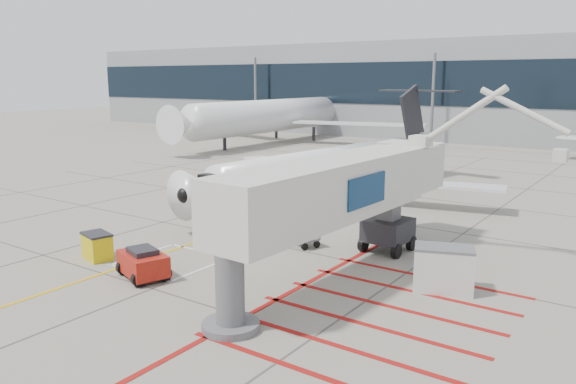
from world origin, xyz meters
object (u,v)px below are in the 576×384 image
Objects in this scene: regional_jet at (308,149)px; jet_bridge at (328,202)px; pushback_tug at (143,262)px; spill_bin at (97,246)px.

jet_bridge is at bearing -47.75° from regional_jet.
regional_jet reaches higher than jet_bridge.
jet_bridge is 7.17× the size of pushback_tug.
jet_bridge is 11.80m from spill_bin.
pushback_tug is at bearing 7.36° from spill_bin.
pushback_tug is at bearing -77.16° from regional_jet.
regional_jet is at bearing 97.61° from spill_bin.
jet_bridge is 8.59m from pushback_tug.
regional_jet is 16.79m from pushback_tug.
regional_jet is 19.86× the size of spill_bin.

